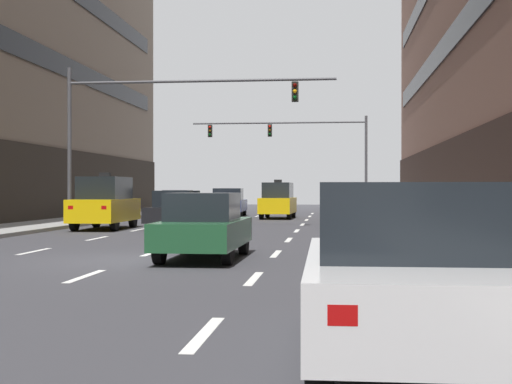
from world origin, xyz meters
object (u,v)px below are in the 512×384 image
at_px(taxi_driving_0, 278,201).
at_px(traffic_signal_0, 151,114).
at_px(car_driving_3, 178,203).
at_px(pedestrian_0, 474,215).
at_px(traffic_signal_1, 303,141).
at_px(car_driving_2, 177,210).
at_px(car_driving_1, 204,227).
at_px(car_parked_0, 405,271).
at_px(car_driving_5, 229,203).
at_px(taxi_driving_6, 105,203).

height_order(taxi_driving_0, traffic_signal_0, traffic_signal_0).
height_order(car_driving_3, pedestrian_0, pedestrian_0).
bearing_deg(traffic_signal_1, car_driving_2, -102.39).
relative_size(taxi_driving_0, traffic_signal_0, 0.36).
bearing_deg(car_driving_2, car_driving_1, -74.51).
xyz_separation_m(traffic_signal_1, pedestrian_0, (5.37, -31.30, -3.88)).
bearing_deg(pedestrian_0, car_parked_0, -104.54).
bearing_deg(car_driving_5, car_driving_3, 173.88).
bearing_deg(traffic_signal_1, car_parked_0, -86.06).
bearing_deg(car_driving_3, pedestrian_0, -63.56).
height_order(car_parked_0, pedestrian_0, pedestrian_0).
bearing_deg(car_parked_0, traffic_signal_0, 110.67).
distance_m(car_driving_1, car_driving_5, 25.95).
height_order(taxi_driving_0, pedestrian_0, taxi_driving_0).
bearing_deg(pedestrian_0, traffic_signal_0, 130.68).
distance_m(car_driving_3, traffic_signal_0, 13.44).
bearing_deg(car_driving_5, car_driving_2, -90.44).
bearing_deg(car_driving_3, car_driving_2, -77.51).
distance_m(car_driving_5, taxi_driving_6, 14.20).
xyz_separation_m(car_driving_1, traffic_signal_1, (0.91, 31.78, 4.15)).
height_order(taxi_driving_6, pedestrian_0, taxi_driving_6).
relative_size(car_driving_1, car_driving_2, 0.97).
bearing_deg(taxi_driving_0, car_parked_0, -83.27).
height_order(car_driving_3, car_parked_0, car_parked_0).
bearing_deg(taxi_driving_6, car_parked_0, -64.51).
distance_m(car_driving_5, traffic_signal_0, 13.09).
distance_m(car_driving_2, taxi_driving_6, 3.01).
distance_m(car_driving_3, car_driving_5, 3.19).
height_order(car_driving_5, pedestrian_0, pedestrian_0).
relative_size(car_driving_2, car_driving_3, 1.01).
xyz_separation_m(taxi_driving_0, car_driving_5, (-3.18, 2.52, -0.17)).
height_order(car_parked_0, traffic_signal_0, traffic_signal_0).
xyz_separation_m(car_driving_3, car_parked_0, (10.20, -35.39, 0.06)).
bearing_deg(car_parked_0, car_driving_1, 111.89).
relative_size(car_driving_2, car_driving_5, 0.93).
relative_size(taxi_driving_6, traffic_signal_1, 0.38).
height_order(car_driving_3, car_driving_5, car_driving_5).
relative_size(car_driving_3, traffic_signal_1, 0.36).
height_order(car_driving_1, car_driving_2, car_driving_2).
xyz_separation_m(car_driving_3, pedestrian_0, (12.73, -25.60, 0.26)).
xyz_separation_m(car_driving_1, car_parked_0, (3.74, -9.31, 0.07)).
distance_m(taxi_driving_6, traffic_signal_1, 21.53).
relative_size(car_driving_3, car_parked_0, 0.93).
height_order(car_driving_2, car_driving_3, car_driving_3).
height_order(car_driving_5, traffic_signal_0, traffic_signal_0).
height_order(traffic_signal_0, pedestrian_0, traffic_signal_0).
height_order(car_driving_3, traffic_signal_0, traffic_signal_0).
relative_size(taxi_driving_0, car_driving_1, 1.01).
bearing_deg(traffic_signal_0, car_driving_1, -70.19).
relative_size(car_driving_5, car_parked_0, 1.01).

